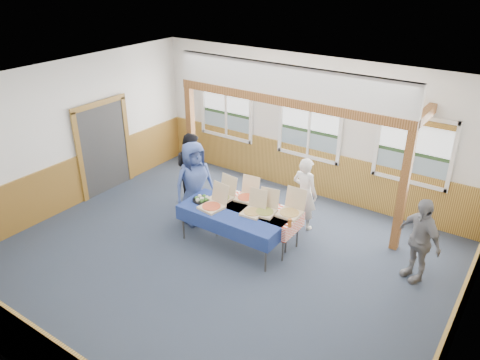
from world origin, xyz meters
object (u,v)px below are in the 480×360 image
at_px(table_right, 257,210).
at_px(woman_black, 191,167).
at_px(person_grey, 419,240).
at_px(table_left, 233,214).
at_px(woman_white, 305,193).
at_px(man_blue, 194,183).

bearing_deg(table_right, woman_black, 167.21).
xyz_separation_m(table_right, person_grey, (2.87, 0.60, 0.08)).
height_order(table_left, woman_white, woman_white).
relative_size(woman_black, man_blue, 0.90).
height_order(woman_black, man_blue, man_blue).
distance_m(table_left, person_grey, 3.30).
relative_size(table_right, woman_black, 1.08).
bearing_deg(man_blue, woman_white, -37.74).
xyz_separation_m(table_left, man_blue, (-1.19, 0.31, 0.18)).
xyz_separation_m(table_left, woman_black, (-1.89, 1.03, 0.09)).
distance_m(woman_black, man_blue, 1.01).
relative_size(man_blue, person_grey, 1.15).
bearing_deg(woman_white, man_blue, 35.97).
bearing_deg(man_blue, table_left, -80.66).
height_order(table_right, woman_white, woman_white).
height_order(table_left, person_grey, person_grey).
xyz_separation_m(woman_white, man_blue, (-1.97, -1.07, 0.12)).
bearing_deg(person_grey, woman_white, -157.34).
bearing_deg(woman_white, table_left, 67.84).
bearing_deg(woman_black, woman_white, -165.60).
bearing_deg(woman_black, table_left, 158.35).
bearing_deg(woman_black, table_right, 170.17).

